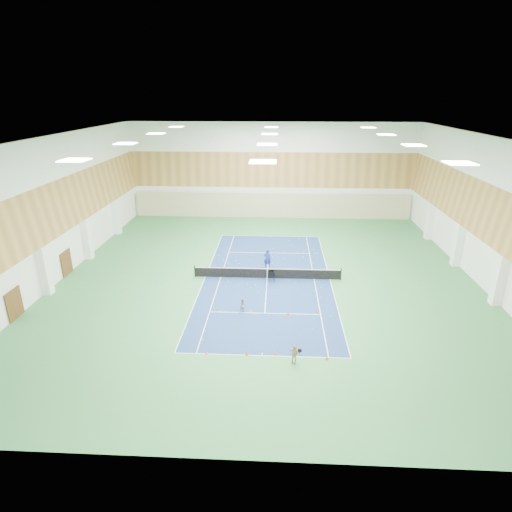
{
  "coord_description": "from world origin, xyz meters",
  "views": [
    {
      "loc": [
        0.81,
        -34.42,
        15.24
      ],
      "look_at": [
        -1.0,
        0.22,
        2.0
      ],
      "focal_mm": 30.0,
      "sensor_mm": 36.0,
      "label": 1
    }
  ],
  "objects_px": {
    "coach": "(267,258)",
    "ball_cart": "(271,276)",
    "child_court": "(243,306)",
    "child_apron": "(294,354)",
    "tennis_net": "(267,273)"
  },
  "relations": [
    {
      "from": "tennis_net",
      "to": "child_apron",
      "type": "distance_m",
      "value": 12.66
    },
    {
      "from": "coach",
      "to": "child_court",
      "type": "bearing_deg",
      "value": 85.56
    },
    {
      "from": "child_court",
      "to": "tennis_net",
      "type": "bearing_deg",
      "value": 50.87
    },
    {
      "from": "tennis_net",
      "to": "ball_cart",
      "type": "bearing_deg",
      "value": -61.28
    },
    {
      "from": "tennis_net",
      "to": "child_court",
      "type": "relative_size",
      "value": 11.43
    },
    {
      "from": "coach",
      "to": "child_apron",
      "type": "bearing_deg",
      "value": 103.19
    },
    {
      "from": "coach",
      "to": "child_court",
      "type": "height_order",
      "value": "coach"
    },
    {
      "from": "tennis_net",
      "to": "coach",
      "type": "xyz_separation_m",
      "value": [
        -0.06,
        2.49,
        0.37
      ]
    },
    {
      "from": "coach",
      "to": "ball_cart",
      "type": "distance_m",
      "value": 3.23
    },
    {
      "from": "tennis_net",
      "to": "child_court",
      "type": "height_order",
      "value": "child_court"
    },
    {
      "from": "tennis_net",
      "to": "ball_cart",
      "type": "distance_m",
      "value": 0.78
    },
    {
      "from": "ball_cart",
      "to": "child_apron",
      "type": "bearing_deg",
      "value": -94.43
    },
    {
      "from": "child_court",
      "to": "child_apron",
      "type": "relative_size",
      "value": 0.91
    },
    {
      "from": "tennis_net",
      "to": "ball_cart",
      "type": "relative_size",
      "value": 12.85
    },
    {
      "from": "tennis_net",
      "to": "coach",
      "type": "height_order",
      "value": "coach"
    }
  ]
}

